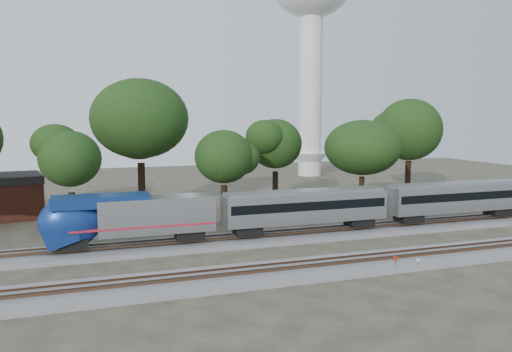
{
  "coord_description": "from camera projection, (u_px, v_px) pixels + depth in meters",
  "views": [
    {
      "loc": [
        -15.89,
        -36.58,
        11.35
      ],
      "look_at": [
        -1.86,
        5.0,
        6.18
      ],
      "focal_mm": 35.0,
      "sensor_mm": 36.0,
      "label": 1
    }
  ],
  "objects": [
    {
      "name": "tree_6",
      "position": [
        363.0,
        148.0,
        60.12
      ],
      "size": [
        7.86,
        7.86,
        11.08
      ],
      "color": "black",
      "rests_on": "ground"
    },
    {
      "name": "tree_2",
      "position": [
        70.0,
        159.0,
        49.04
      ],
      "size": [
        7.42,
        7.42,
        10.46
      ],
      "color": "black",
      "rests_on": "ground"
    },
    {
      "name": "tree_4",
      "position": [
        224.0,
        157.0,
        55.24
      ],
      "size": [
        7.14,
        7.14,
        10.06
      ],
      "color": "black",
      "rests_on": "ground"
    },
    {
      "name": "switch_stand_red",
      "position": [
        395.0,
        261.0,
        37.13
      ],
      "size": [
        0.35,
        0.1,
        1.11
      ],
      "rotation": [
        0.0,
        0.0,
        -0.19
      ],
      "color": "#512D19",
      "rests_on": "ground"
    },
    {
      "name": "tree_3",
      "position": [
        140.0,
        119.0,
        57.96
      ],
      "size": [
        11.38,
        11.38,
        16.05
      ],
      "color": "black",
      "rests_on": "ground"
    },
    {
      "name": "tree_7",
      "position": [
        409.0,
        130.0,
        70.28
      ],
      "size": [
        9.79,
        9.79,
        13.8
      ],
      "color": "black",
      "rests_on": "ground"
    },
    {
      "name": "track_far",
      "position": [
        271.0,
        238.0,
        46.42
      ],
      "size": [
        160.0,
        5.0,
        0.73
      ],
      "color": "slate",
      "rests_on": "ground"
    },
    {
      "name": "water_tower",
      "position": [
        311.0,
        7.0,
        94.56
      ],
      "size": [
        15.65,
        15.65,
        43.31
      ],
      "color": "silver",
      "rests_on": "ground"
    },
    {
      "name": "track_near",
      "position": [
        318.0,
        268.0,
        37.01
      ],
      "size": [
        160.0,
        5.0,
        0.73
      ],
      "color": "slate",
      "rests_on": "ground"
    },
    {
      "name": "tree_5",
      "position": [
        275.0,
        144.0,
        65.12
      ],
      "size": [
        8.05,
        8.05,
        11.34
      ],
      "color": "black",
      "rests_on": "ground"
    },
    {
      "name": "ground",
      "position": [
        297.0,
        257.0,
        40.79
      ],
      "size": [
        160.0,
        160.0,
        0.0
      ],
      "primitive_type": "plane",
      "color": "#383328",
      "rests_on": "ground"
    },
    {
      "name": "switch_stand_white",
      "position": [
        418.0,
        263.0,
        37.26
      ],
      "size": [
        0.28,
        0.07,
        0.88
      ],
      "rotation": [
        0.0,
        0.0,
        -0.18
      ],
      "color": "#512D19",
      "rests_on": "ground"
    },
    {
      "name": "switch_lever",
      "position": [
        389.0,
        269.0,
        37.05
      ],
      "size": [
        0.51,
        0.31,
        0.3
      ],
      "primitive_type": "cube",
      "rotation": [
        0.0,
        0.0,
        -0.03
      ],
      "color": "#512D19",
      "rests_on": "ground"
    }
  ]
}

